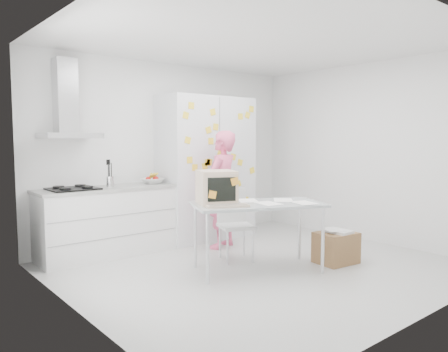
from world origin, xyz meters
TOP-DOWN VIEW (x-y plane):
  - floor at (0.00, 0.00)m, footprint 4.50×4.00m
  - walls at (0.00, 0.72)m, footprint 4.52×4.01m
  - ceiling at (0.00, 0.00)m, footprint 4.50×4.00m
  - counter_run at (-1.20, 1.70)m, footprint 1.84×0.63m
  - range_hood at (-1.65, 1.84)m, footprint 0.70×0.48m
  - tall_cabinet at (0.45, 1.67)m, footprint 1.50×0.68m
  - person at (0.25, 1.05)m, footprint 0.71×0.59m
  - desk at (-0.39, 0.08)m, footprint 1.68×1.29m
  - chair at (-0.01, 0.48)m, footprint 0.54×0.54m
  - cardboard_box at (0.86, -0.48)m, footprint 0.53×0.44m

SIDE VIEW (x-z plane):
  - floor at x=0.00m, z-range -0.02..0.00m
  - cardboard_box at x=0.86m, z-range -0.01..0.41m
  - counter_run at x=-1.20m, z-range -0.17..1.11m
  - chair at x=-0.01m, z-range 0.06..0.97m
  - person at x=0.25m, z-range 0.00..1.67m
  - desk at x=-0.39m, z-range 0.31..1.50m
  - tall_cabinet at x=0.45m, z-range 0.00..2.20m
  - walls at x=0.00m, z-range 0.00..2.70m
  - range_hood at x=-1.65m, z-range 1.45..2.46m
  - ceiling at x=0.00m, z-range 2.69..2.71m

